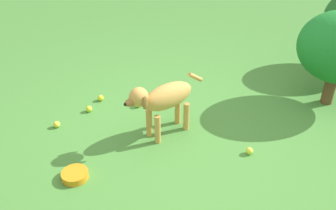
# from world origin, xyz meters

# --- Properties ---
(ground) EXTENTS (14.00, 14.00, 0.00)m
(ground) POSITION_xyz_m (0.00, 0.00, 0.00)
(ground) COLOR #478438
(dog) EXTENTS (0.31, 0.87, 0.59)m
(dog) POSITION_xyz_m (0.13, 0.15, 0.39)
(dog) COLOR #C69347
(dog) RESTS_ON ground
(tennis_ball_0) EXTENTS (0.07, 0.07, 0.07)m
(tennis_ball_0) POSITION_xyz_m (1.00, 0.76, 0.03)
(tennis_ball_0) COLOR yellow
(tennis_ball_0) RESTS_ON ground
(tennis_ball_1) EXTENTS (0.07, 0.07, 0.07)m
(tennis_ball_1) POSITION_xyz_m (0.98, 0.37, 0.03)
(tennis_ball_1) COLOR #CBD531
(tennis_ball_1) RESTS_ON ground
(tennis_ball_2) EXTENTS (0.07, 0.07, 0.07)m
(tennis_ball_2) POSITION_xyz_m (0.66, -0.03, 0.03)
(tennis_ball_2) COLOR #D2DD35
(tennis_ball_2) RESTS_ON ground
(tennis_ball_3) EXTENTS (0.07, 0.07, 0.07)m
(tennis_ball_3) POSITION_xyz_m (-0.64, -0.12, 0.03)
(tennis_ball_3) COLOR #CEDA3F
(tennis_ball_3) RESTS_ON ground
(tennis_ball_4) EXTENTS (0.07, 0.07, 0.07)m
(tennis_ball_4) POSITION_xyz_m (1.06, 0.15, 0.03)
(tennis_ball_4) COLOR yellow
(tennis_ball_4) RESTS_ON ground
(water_bowl) EXTENTS (0.22, 0.22, 0.06)m
(water_bowl) POSITION_xyz_m (0.27, 1.08, 0.03)
(water_bowl) COLOR orange
(water_bowl) RESTS_ON ground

